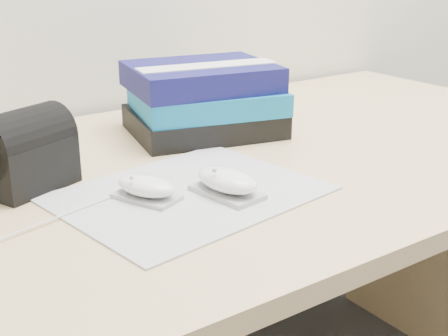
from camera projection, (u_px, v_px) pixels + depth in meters
desk at (198, 267)px, 1.19m from camera, size 1.60×0.80×0.73m
mousepad at (189, 193)px, 0.92m from camera, size 0.40×0.33×0.00m
mouse_rear at (146, 188)px, 0.89m from camera, size 0.09×0.11×0.04m
mouse_front at (227, 182)px, 0.90m from camera, size 0.08×0.12×0.05m
usb_cable at (61, 216)px, 0.83m from camera, size 0.19×0.05×0.00m
book_stack at (204, 99)px, 1.19m from camera, size 0.32×0.28×0.14m
pouch at (25, 151)px, 0.92m from camera, size 0.15×0.13×0.12m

